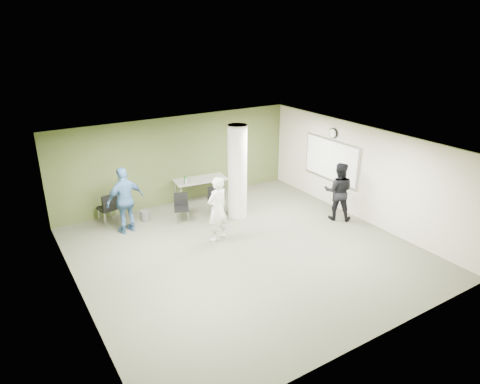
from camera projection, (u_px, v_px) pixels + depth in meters
floor at (245, 252)px, 10.94m from camera, size 8.00×8.00×0.00m
ceiling at (246, 146)px, 9.92m from camera, size 8.00×8.00×0.00m
wall_back at (178, 160)px, 13.59m from camera, size 8.00×2.80×0.02m
wall_left at (75, 242)px, 8.47m from camera, size 0.02×8.00×2.80m
wall_right_cream at (361, 173)px, 12.39m from camera, size 0.02×8.00×2.80m
column at (237, 172)px, 12.50m from camera, size 0.56×0.56×2.80m
whiteboard at (331, 160)px, 13.27m from camera, size 0.05×2.30×1.30m
wall_clock at (333, 133)px, 12.96m from camera, size 0.06×0.32×0.32m
folding_table at (200, 181)px, 13.73m from camera, size 1.75×0.92×1.04m
wastebasket at (145, 215)px, 12.63m from camera, size 0.28×0.28×0.32m
chair_back_left at (108, 206)px, 12.37m from camera, size 0.51×0.51×0.91m
chair_back_right at (108, 206)px, 12.28m from camera, size 0.56×0.56×0.94m
chair_table_left at (181, 205)px, 12.50m from camera, size 0.55×0.55×0.85m
chair_table_right at (215, 199)px, 12.98m from camera, size 0.52×0.52×0.85m
woman_white at (217, 209)px, 11.25m from camera, size 0.74×0.58×1.78m
man_black at (338, 191)px, 12.50m from camera, size 1.07×1.06×1.75m
man_blue at (125, 200)px, 11.68m from camera, size 1.17×0.66×1.89m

